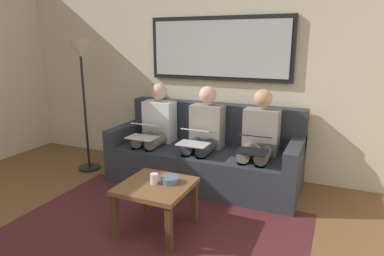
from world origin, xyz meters
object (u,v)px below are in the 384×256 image
Objects in this scene: laptop_silver at (196,136)px; person_right at (156,128)px; cup at (154,179)px; standing_lamp at (81,64)px; couch at (206,156)px; person_middle at (204,133)px; laptop_black at (254,143)px; bowl at (170,180)px; framed_mirror at (219,49)px; person_left at (259,139)px; laptop_white at (146,130)px; coffee_table at (156,191)px.

person_right is (0.64, -0.24, -0.02)m from laptop_silver.
standing_lamp is (1.54, -0.95, 0.89)m from cup.
person_middle is (0.00, 0.07, 0.30)m from couch.
cup is 1.13m from laptop_black.
bowl is (-0.11, 1.14, 0.15)m from couch.
cup is (0.01, 1.60, -1.07)m from framed_mirror.
person_left is 1.28m from person_right.
person_middle reaches higher than laptop_white.
person_right is at bearing -90.00° from laptop_white.
framed_mirror is at bearing -132.60° from laptop_white.
laptop_white is at bearing 0.12° from laptop_black.
bowl is 0.14× the size of person_right.
person_right is at bearing 6.13° from couch.
standing_lamp is at bearing -31.50° from cup.
couch is 1.15m from bowl.
couch is at bearing -90.00° from laptop_silver.
person_middle is at bearing -172.69° from standing_lamp.
coffee_table is 0.36× the size of standing_lamp.
person_middle is 0.68m from laptop_white.
person_left is 3.11× the size of laptop_silver.
couch reaches higher than cup.
laptop_white reaches higher than coffee_table.
standing_lamp is (0.91, 0.20, 0.76)m from person_right.
laptop_white is (0.64, 0.70, -0.92)m from framed_mirror.
laptop_white is at bearing 25.69° from couch.
coffee_table is 0.16m from bowl.
standing_lamp is at bearing 5.19° from person_left.
standing_lamp is (1.55, -0.04, 0.74)m from laptop_silver.
laptop_silver is (0.64, 0.00, -0.00)m from laptop_black.
couch is 0.78m from laptop_black.
person_right is at bearing -167.67° from standing_lamp.
couch is 24.44× the size of cup.
framed_mirror is at bearing -89.70° from coffee_table.
laptop_black is at bearing 132.71° from framed_mirror.
bowl reaches higher than coffee_table.
coffee_table is 1.33m from person_left.
framed_mirror is 1.88m from bowl.
couch is at bearing 90.00° from framed_mirror.
cup is 0.05× the size of standing_lamp.
person_right is (1.28, 0.00, 0.00)m from person_left.
person_middle is at bearing 0.00° from person_left.
person_left reaches higher than cup.
couch is 1.93× the size of person_right.
standing_lamp is at bearing 9.80° from couch.
standing_lamp reaches higher than laptop_white.
coffee_table is 1.55× the size of laptop_black.
person_right is at bearing 35.52° from framed_mirror.
laptop_white is 0.22× the size of standing_lamp.
cup reaches higher than coffee_table.
bowl is (-0.10, -0.08, 0.09)m from coffee_table.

